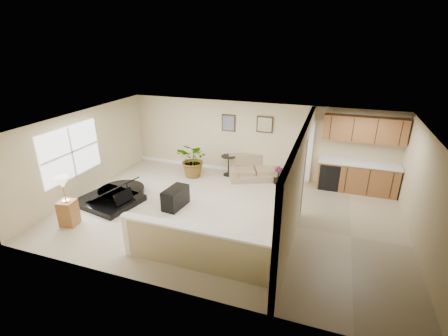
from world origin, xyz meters
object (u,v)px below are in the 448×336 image
(lamp_stand, at_px, (67,205))
(accent_table, at_px, (228,163))
(loveseat, at_px, (255,167))
(palm_plant, at_px, (194,160))
(piano_bench, at_px, (176,198))
(small_plant, at_px, (278,177))
(piano, at_px, (109,181))

(lamp_stand, bearing_deg, accent_table, 57.06)
(loveseat, relative_size, palm_plant, 1.58)
(loveseat, bearing_deg, accent_table, 162.93)
(piano_bench, bearing_deg, lamp_stand, -141.22)
(palm_plant, relative_size, small_plant, 2.32)
(loveseat, height_order, lamp_stand, lamp_stand)
(piano, height_order, lamp_stand, piano)
(loveseat, bearing_deg, piano_bench, -143.73)
(accent_table, xyz_separation_m, small_plant, (1.75, -0.12, -0.22))
(piano, relative_size, loveseat, 1.04)
(lamp_stand, bearing_deg, piano, 82.51)
(loveseat, distance_m, small_plant, 0.87)
(palm_plant, xyz_separation_m, small_plant, (2.81, 0.36, -0.36))
(palm_plant, relative_size, lamp_stand, 0.98)
(small_plant, bearing_deg, palm_plant, -172.61)
(piano_bench, bearing_deg, palm_plant, 99.97)
(piano, bearing_deg, small_plant, 43.87)
(piano, height_order, piano_bench, piano)
(piano, relative_size, palm_plant, 1.65)
(piano_bench, bearing_deg, accent_table, 75.45)
(loveseat, relative_size, lamp_stand, 1.54)
(piano_bench, height_order, loveseat, loveseat)
(piano, bearing_deg, palm_plant, 68.48)
(piano, xyz_separation_m, accent_table, (2.63, 2.92, -0.18))
(piano_bench, relative_size, palm_plant, 0.65)
(accent_table, height_order, lamp_stand, lamp_stand)
(palm_plant, distance_m, lamp_stand, 4.25)
(accent_table, distance_m, lamp_stand, 5.19)
(accent_table, xyz_separation_m, lamp_stand, (-2.82, -4.35, 0.11))
(loveseat, distance_m, lamp_stand, 5.82)
(piano_bench, xyz_separation_m, small_plant, (2.43, 2.52, -0.05))
(piano, relative_size, accent_table, 3.01)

